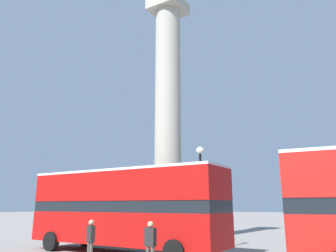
{
  "coord_description": "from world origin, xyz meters",
  "views": [
    {
      "loc": [
        11.85,
        -19.49,
        2.39
      ],
      "look_at": [
        0.0,
        0.0,
        7.92
      ],
      "focal_mm": 35.0,
      "sensor_mm": 36.0,
      "label": 1
    }
  ],
  "objects_px": {
    "equestrian_statue": "(93,215)",
    "street_lamp": "(201,190)",
    "pedestrian_near_lamp": "(91,238)",
    "monument_column": "(168,157)",
    "bus_a": "(123,206)",
    "pedestrian_by_plinth": "(150,242)"
  },
  "relations": [
    {
      "from": "pedestrian_by_plinth",
      "to": "street_lamp",
      "type": "bearing_deg",
      "value": -76.31
    },
    {
      "from": "bus_a",
      "to": "pedestrian_near_lamp",
      "type": "height_order",
      "value": "bus_a"
    },
    {
      "from": "equestrian_statue",
      "to": "pedestrian_by_plinth",
      "type": "xyz_separation_m",
      "value": [
        16.3,
        -13.78,
        -0.38
      ]
    },
    {
      "from": "monument_column",
      "to": "street_lamp",
      "type": "height_order",
      "value": "monument_column"
    },
    {
      "from": "bus_a",
      "to": "monument_column",
      "type": "bearing_deg",
      "value": 97.87
    },
    {
      "from": "monument_column",
      "to": "pedestrian_by_plinth",
      "type": "distance_m",
      "value": 10.74
    },
    {
      "from": "monument_column",
      "to": "pedestrian_near_lamp",
      "type": "xyz_separation_m",
      "value": [
        1.42,
        -8.68,
        -4.69
      ]
    },
    {
      "from": "bus_a",
      "to": "street_lamp",
      "type": "xyz_separation_m",
      "value": [
        3.26,
        2.59,
        0.84
      ]
    },
    {
      "from": "pedestrian_by_plinth",
      "to": "pedestrian_near_lamp",
      "type": "bearing_deg",
      "value": 10.58
    },
    {
      "from": "monument_column",
      "to": "pedestrian_near_lamp",
      "type": "bearing_deg",
      "value": -80.72
    },
    {
      "from": "bus_a",
      "to": "equestrian_statue",
      "type": "xyz_separation_m",
      "value": [
        -12.56,
        10.84,
        -0.93
      ]
    },
    {
      "from": "street_lamp",
      "to": "monument_column",
      "type": "bearing_deg",
      "value": 142.37
    },
    {
      "from": "monument_column",
      "to": "bus_a",
      "type": "height_order",
      "value": "monument_column"
    },
    {
      "from": "equestrian_statue",
      "to": "street_lamp",
      "type": "height_order",
      "value": "street_lamp"
    },
    {
      "from": "monument_column",
      "to": "pedestrian_near_lamp",
      "type": "relative_size",
      "value": 10.79
    },
    {
      "from": "bus_a",
      "to": "equestrian_statue",
      "type": "relative_size",
      "value": 2.04
    },
    {
      "from": "monument_column",
      "to": "pedestrian_by_plinth",
      "type": "bearing_deg",
      "value": -62.69
    },
    {
      "from": "bus_a",
      "to": "street_lamp",
      "type": "bearing_deg",
      "value": 39.27
    },
    {
      "from": "street_lamp",
      "to": "pedestrian_near_lamp",
      "type": "relative_size",
      "value": 3.13
    },
    {
      "from": "pedestrian_near_lamp",
      "to": "street_lamp",
      "type": "bearing_deg",
      "value": 87.89
    },
    {
      "from": "bus_a",
      "to": "pedestrian_near_lamp",
      "type": "xyz_separation_m",
      "value": [
        0.72,
        -3.03,
        -1.31
      ]
    },
    {
      "from": "monument_column",
      "to": "pedestrian_by_plinth",
      "type": "relative_size",
      "value": 10.74
    }
  ]
}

